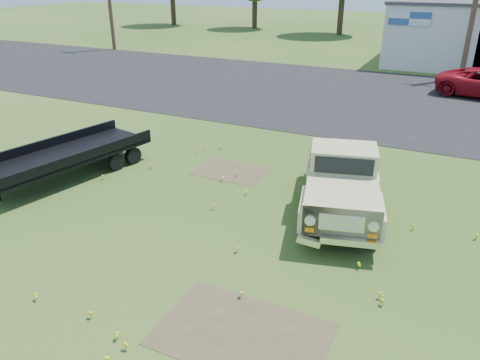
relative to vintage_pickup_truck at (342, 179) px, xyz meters
name	(u,v)px	position (x,y,z in m)	size (l,w,h in m)	color
ground	(239,236)	(-1.82, -2.36, -0.91)	(140.00, 140.00, 0.00)	#314D19
asphalt_lot	(368,98)	(-1.82, 12.64, -0.91)	(90.00, 14.00, 0.02)	black
dirt_patch_a	(242,334)	(-0.32, -5.36, -0.91)	(3.00, 2.00, 0.01)	#483D26
dirt_patch_b	(231,171)	(-3.82, 1.14, -0.91)	(2.20, 1.60, 0.01)	#483D26
vintage_pickup_truck	(342,179)	(0.00, 0.00, 0.00)	(1.96, 5.04, 1.83)	#CEBD8A
flatbed_trailer	(64,152)	(-8.29, -1.39, -0.12)	(1.94, 5.82, 1.59)	black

